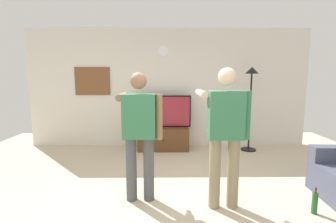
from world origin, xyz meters
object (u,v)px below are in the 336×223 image
television (163,111)px  floor_lamp (251,91)px  person_standing_nearer_couch (225,130)px  framed_picture (93,81)px  person_standing_nearer_lamp (139,129)px  tv_stand (163,138)px  beverage_bottle (315,203)px  wall_clock (163,51)px

television → floor_lamp: 1.95m
person_standing_nearer_couch → framed_picture: bearing=130.4°
framed_picture → person_standing_nearer_lamp: 2.97m
tv_stand → television: 0.60m
floor_lamp → person_standing_nearer_lamp: floor_lamp is taller
framed_picture → floor_lamp: 3.53m
floor_lamp → beverage_bottle: bearing=-91.7°
wall_clock → beverage_bottle: bearing=-58.6°
tv_stand → television: size_ratio=0.90×
television → floor_lamp: bearing=-4.9°
wall_clock → framed_picture: (-1.61, 0.00, -0.67)m
television → wall_clock: bearing=90.0°
person_standing_nearer_lamp → floor_lamp: bearing=45.0°
framed_picture → beverage_bottle: bearing=-40.9°
tv_stand → wall_clock: 1.96m
framed_picture → person_standing_nearer_lamp: size_ratio=0.48×
wall_clock → television: bearing=-90.0°
television → person_standing_nearer_couch: 2.66m
wall_clock → floor_lamp: (1.89, -0.41, -0.89)m
wall_clock → person_standing_nearer_couch: (0.76, -2.79, -1.21)m
framed_picture → television: bearing=-8.8°
tv_stand → person_standing_nearer_lamp: person_standing_nearer_lamp is taller
television → beverage_bottle: (1.81, -2.72, -0.72)m
person_standing_nearer_lamp → beverage_bottle: (2.10, -0.38, -0.81)m
wall_clock → framed_picture: size_ratio=0.30×
television → wall_clock: wall_clock is taller
television → person_standing_nearer_lamp: size_ratio=0.74×
beverage_bottle → floor_lamp: bearing=88.3°
floor_lamp → person_standing_nearer_couch: bearing=-115.4°
wall_clock → beverage_bottle: size_ratio=0.75×
floor_lamp → person_standing_nearer_couch: floor_lamp is taller
person_standing_nearer_couch → television: bearing=106.6°
person_standing_nearer_lamp → beverage_bottle: bearing=-10.2°
wall_clock → framed_picture: wall_clock is taller
person_standing_nearer_lamp → beverage_bottle: 2.28m
person_standing_nearer_lamp → person_standing_nearer_couch: (1.05, -0.20, 0.03)m
tv_stand → television: (0.00, 0.05, 0.60)m
beverage_bottle → tv_stand: bearing=124.1°
television → framed_picture: (-1.61, 0.25, 0.66)m
wall_clock → floor_lamp: size_ratio=0.13×
person_standing_nearer_lamp → beverage_bottle: person_standing_nearer_lamp is taller
wall_clock → person_standing_nearer_couch: bearing=-74.7°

